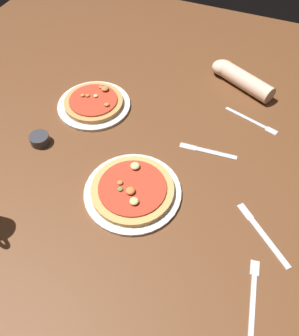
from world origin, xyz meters
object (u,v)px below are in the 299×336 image
Objects in this scene: pizza_plate_far at (94,103)px; knife_right at (263,234)px; diner_arm at (239,77)px; ramekin_sauce at (40,139)px; fork_spare at (253,296)px; fork_left at (252,121)px; pizza_plate_near at (133,190)px; knife_spare at (208,151)px.

pizza_plate_far reaches higher than knife_right.
knife_right is at bearing -70.43° from diner_arm.
fork_spare is (0.84, -0.26, -0.01)m from ramekin_sauce.
diner_arm is (-0.11, 0.20, 0.03)m from fork_left.
diner_arm reaches higher than knife_right.
pizza_plate_near is at bearing -104.91° from diner_arm.
diner_arm reaches higher than fork_spare.
fork_left and knife_spare have the same top height.
pizza_plate_far is at bearing 146.00° from fork_spare.
fork_left is at bearing -62.20° from diner_arm.
knife_right is (0.42, 0.01, -0.01)m from pizza_plate_near.
ramekin_sauce reaches higher than knife_right.
fork_spare is at bearing -59.88° from knife_spare.
fork_left is 0.49m from knife_right.
fork_spare is at bearing -86.16° from knife_right.
pizza_plate_far reaches higher than knife_spare.
fork_left is at bearing 59.18° from pizza_plate_near.
knife_spare is (-0.12, -0.22, 0.00)m from fork_left.
fork_spare is at bearing -34.00° from pizza_plate_far.
fork_spare is (0.15, -0.67, 0.00)m from fork_left.
diner_arm is (-0.25, 0.87, 0.03)m from fork_spare.
knife_right is 0.88× the size of fork_spare.
pizza_plate_near is at bearing -122.99° from knife_spare.
ramekin_sauce is at bearing 169.46° from pizza_plate_near.
pizza_plate_near is 4.50× the size of ramekin_sauce.
fork_left is (0.70, 0.41, -0.01)m from ramekin_sauce.
pizza_plate_far is 1.52× the size of knife_right.
knife_right is at bearing -74.26° from fork_left.
knife_spare is (0.49, -0.06, -0.01)m from pizza_plate_far.
diner_arm is (0.50, 0.36, 0.02)m from pizza_plate_far.
knife_spare is (0.18, 0.27, -0.01)m from pizza_plate_near.
pizza_plate_near reaches higher than knife_right.
pizza_plate_far is at bearing -165.41° from fork_left.
pizza_plate_far is 0.63m from fork_left.
diner_arm is at bearing 88.84° from knife_spare.
fork_spare is 1.04× the size of knife_spare.
diner_arm is (0.01, 0.42, 0.03)m from knife_spare.
ramekin_sauce is (-0.09, -0.25, 0.00)m from pizza_plate_far.
fork_spare is at bearing -73.79° from diner_arm.
knife_right is 0.91× the size of knife_spare.
diner_arm reaches higher than knife_spare.
knife_spare is (-0.25, 0.26, 0.00)m from knife_right.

